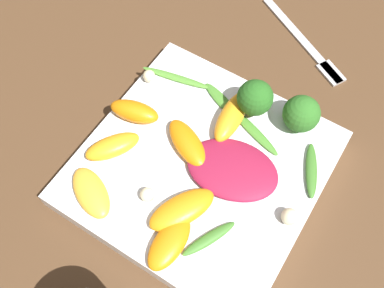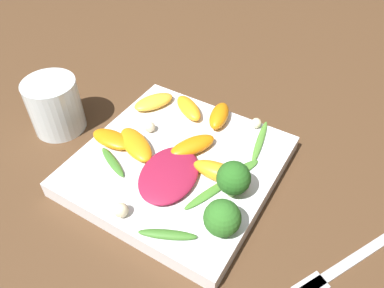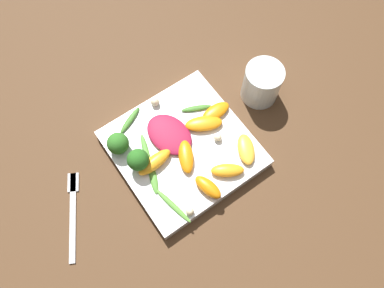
% 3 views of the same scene
% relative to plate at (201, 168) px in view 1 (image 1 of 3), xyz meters
% --- Properties ---
extents(ground_plane, '(2.40, 2.40, 0.00)m').
position_rel_plate_xyz_m(ground_plane, '(0.00, 0.00, -0.01)').
color(ground_plane, '#4C331E').
extents(plate, '(0.25, 0.25, 0.02)m').
position_rel_plate_xyz_m(plate, '(0.00, 0.00, 0.00)').
color(plate, white).
rests_on(plate, ground_plane).
extents(fork, '(0.16, 0.10, 0.01)m').
position_rel_plate_xyz_m(fork, '(0.03, 0.23, -0.01)').
color(fork, '#B2B2B7').
rests_on(fork, ground_plane).
extents(radicchio_leaf_0, '(0.11, 0.09, 0.01)m').
position_rel_plate_xyz_m(radicchio_leaf_0, '(0.03, 0.01, 0.02)').
color(radicchio_leaf_0, maroon).
rests_on(radicchio_leaf_0, plate).
extents(orange_segment_0, '(0.03, 0.08, 0.02)m').
position_rel_plate_xyz_m(orange_segment_0, '(-0.00, 0.06, 0.02)').
color(orange_segment_0, orange).
rests_on(orange_segment_0, plate).
extents(orange_segment_1, '(0.06, 0.07, 0.02)m').
position_rel_plate_xyz_m(orange_segment_1, '(-0.09, -0.04, 0.02)').
color(orange_segment_1, orange).
rests_on(orange_segment_1, plate).
extents(orange_segment_2, '(0.06, 0.08, 0.02)m').
position_rel_plate_xyz_m(orange_segment_2, '(0.01, -0.06, 0.02)').
color(orange_segment_2, orange).
rests_on(orange_segment_2, plate).
extents(orange_segment_3, '(0.03, 0.06, 0.01)m').
position_rel_plate_xyz_m(orange_segment_3, '(0.02, -0.09, 0.02)').
color(orange_segment_3, orange).
rests_on(orange_segment_3, plate).
extents(orange_segment_4, '(0.07, 0.06, 0.01)m').
position_rel_plate_xyz_m(orange_segment_4, '(-0.08, -0.09, 0.02)').
color(orange_segment_4, '#FCAD33').
rests_on(orange_segment_4, plate).
extents(orange_segment_5, '(0.07, 0.06, 0.02)m').
position_rel_plate_xyz_m(orange_segment_5, '(-0.02, 0.01, 0.02)').
color(orange_segment_5, orange).
rests_on(orange_segment_5, plate).
extents(orange_segment_6, '(0.06, 0.04, 0.02)m').
position_rel_plate_xyz_m(orange_segment_6, '(-0.10, 0.01, 0.02)').
color(orange_segment_6, orange).
rests_on(orange_segment_6, plate).
extents(broccoli_floret_0, '(0.04, 0.04, 0.05)m').
position_rel_plate_xyz_m(broccoli_floret_0, '(0.01, 0.09, 0.04)').
color(broccoli_floret_0, '#84AD5B').
rests_on(broccoli_floret_0, plate).
extents(broccoli_floret_1, '(0.04, 0.04, 0.04)m').
position_rel_plate_xyz_m(broccoli_floret_1, '(0.07, 0.10, 0.03)').
color(broccoli_floret_1, '#7A9E51').
rests_on(broccoli_floret_1, plate).
extents(arugula_sprig_0, '(0.07, 0.04, 0.00)m').
position_rel_plate_xyz_m(arugula_sprig_0, '(-0.02, 0.08, 0.01)').
color(arugula_sprig_0, '#47842D').
rests_on(arugula_sprig_0, plate).
extents(arugula_sprig_1, '(0.09, 0.03, 0.00)m').
position_rel_plate_xyz_m(arugula_sprig_1, '(-0.09, 0.08, 0.01)').
color(arugula_sprig_1, '#518E33').
rests_on(arugula_sprig_1, plate).
extents(arugula_sprig_2, '(0.04, 0.07, 0.01)m').
position_rel_plate_xyz_m(arugula_sprig_2, '(0.11, 0.05, 0.02)').
color(arugula_sprig_2, '#3D7528').
rests_on(arugula_sprig_2, plate).
extents(arugula_sprig_3, '(0.08, 0.04, 0.00)m').
position_rel_plate_xyz_m(arugula_sprig_3, '(0.03, 0.07, 0.01)').
color(arugula_sprig_3, '#47842D').
rests_on(arugula_sprig_3, plate).
extents(arugula_sprig_4, '(0.04, 0.06, 0.01)m').
position_rel_plate_xyz_m(arugula_sprig_4, '(0.05, -0.07, 0.02)').
color(arugula_sprig_4, '#3D7528').
rests_on(arugula_sprig_4, plate).
extents(macadamia_nut_0, '(0.02, 0.02, 0.02)m').
position_rel_plate_xyz_m(macadamia_nut_0, '(0.11, -0.01, 0.02)').
color(macadamia_nut_0, beige).
rests_on(macadamia_nut_0, plate).
extents(macadamia_nut_1, '(0.02, 0.02, 0.02)m').
position_rel_plate_xyz_m(macadamia_nut_1, '(-0.03, -0.06, 0.02)').
color(macadamia_nut_1, beige).
rests_on(macadamia_nut_1, plate).
extents(macadamia_nut_2, '(0.02, 0.02, 0.02)m').
position_rel_plate_xyz_m(macadamia_nut_2, '(-0.11, 0.06, 0.02)').
color(macadamia_nut_2, beige).
rests_on(macadamia_nut_2, plate).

